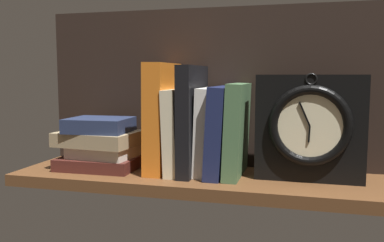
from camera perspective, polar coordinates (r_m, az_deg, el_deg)
ground_plane at (r=90.50cm, az=1.02°, el=-8.13°), size 81.19×22.51×2.50cm
back_panel at (r=98.07cm, az=2.56°, el=4.64°), size 81.19×1.20×36.96cm
book_orange_pandolfini at (r=92.19cm, az=-4.08°, el=0.50°), size 4.36×15.23×24.07cm
book_cream_twain at (r=91.37cm, az=-1.84°, el=-1.34°), size 3.44×15.88×18.40cm
book_black_skeptic at (r=90.20cm, az=0.09°, el=0.20°), size 3.00×16.91×23.44cm
book_white_catcher at (r=89.76cm, az=1.95°, el=-1.38°), size 3.13×12.85×18.71cm
book_navy_bierce at (r=89.07cm, az=3.98°, el=-1.35°), size 4.34×16.70×19.10cm
book_green_romantic at (r=88.42cm, az=6.25°, el=-1.20°), size 3.89×16.26×19.73cm
framed_clock at (r=86.66cm, az=15.92°, el=-0.84°), size 21.48×7.47×21.79cm
book_stack_side at (r=97.18cm, az=-12.54°, el=-3.19°), size 18.64×14.21×11.72cm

